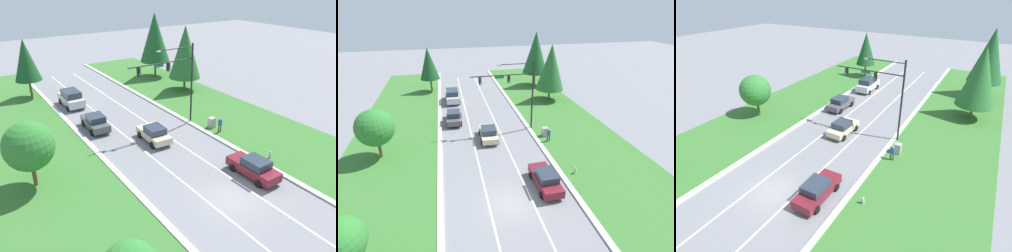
% 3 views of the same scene
% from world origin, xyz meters
% --- Properties ---
extents(ground_plane, '(160.00, 160.00, 0.00)m').
position_xyz_m(ground_plane, '(0.00, 0.00, 0.00)').
color(ground_plane, slate).
extents(curb_strip_right, '(0.50, 90.00, 0.15)m').
position_xyz_m(curb_strip_right, '(5.65, 0.00, 0.07)').
color(curb_strip_right, beige).
rests_on(curb_strip_right, ground_plane).
extents(curb_strip_left, '(0.50, 90.00, 0.15)m').
position_xyz_m(curb_strip_left, '(-5.65, 0.00, 0.07)').
color(curb_strip_left, beige).
rests_on(curb_strip_left, ground_plane).
extents(grass_verge_right, '(10.00, 90.00, 0.08)m').
position_xyz_m(grass_verge_right, '(10.90, 0.00, 0.04)').
color(grass_verge_right, '#38702D').
rests_on(grass_verge_right, ground_plane).
extents(lane_stripe_inner_left, '(0.14, 81.00, 0.01)m').
position_xyz_m(lane_stripe_inner_left, '(-1.80, 0.00, 0.00)').
color(lane_stripe_inner_left, white).
rests_on(lane_stripe_inner_left, ground_plane).
extents(lane_stripe_inner_right, '(0.14, 81.00, 0.01)m').
position_xyz_m(lane_stripe_inner_right, '(1.80, 0.00, 0.00)').
color(lane_stripe_inner_right, white).
rests_on(lane_stripe_inner_right, ground_plane).
extents(traffic_signal_mast, '(7.66, 0.41, 8.82)m').
position_xyz_m(traffic_signal_mast, '(3.94, 13.03, 5.81)').
color(traffic_signal_mast, black).
rests_on(traffic_signal_mast, ground_plane).
extents(graphite_sedan, '(2.20, 4.66, 1.70)m').
position_xyz_m(graphite_sedan, '(-3.68, 17.13, 0.85)').
color(graphite_sedan, '#4C4C51').
rests_on(graphite_sedan, ground_plane).
extents(burgundy_sedan, '(1.98, 4.58, 1.66)m').
position_xyz_m(burgundy_sedan, '(3.52, 1.34, 0.82)').
color(burgundy_sedan, maroon).
rests_on(burgundy_sedan, ground_plane).
extents(champagne_sedan, '(2.21, 4.36, 1.60)m').
position_xyz_m(champagne_sedan, '(0.09, 11.27, 0.80)').
color(champagne_sedan, beige).
rests_on(champagne_sedan, ground_plane).
extents(silver_suv, '(2.26, 4.86, 2.06)m').
position_xyz_m(silver_suv, '(-3.48, 25.41, 1.06)').
color(silver_suv, silver).
rests_on(silver_suv, ground_plane).
extents(utility_cabinet, '(0.70, 0.60, 1.16)m').
position_xyz_m(utility_cabinet, '(6.91, 10.47, 0.58)').
color(utility_cabinet, '#9E9E99').
rests_on(utility_cabinet, ground_plane).
extents(pedestrian, '(0.40, 0.25, 1.69)m').
position_xyz_m(pedestrian, '(6.83, 9.08, 0.94)').
color(pedestrian, '#42382D').
rests_on(pedestrian, ground_plane).
extents(fire_hydrant, '(0.34, 0.20, 0.70)m').
position_xyz_m(fire_hydrant, '(6.98, 2.48, 0.34)').
color(fire_hydrant, '#B7B7BC').
rests_on(fire_hydrant, ground_plane).
extents(conifer_near_right_tree, '(4.50, 4.50, 9.10)m').
position_xyz_m(conifer_near_right_tree, '(12.24, 22.67, 5.50)').
color(conifer_near_right_tree, brown).
rests_on(conifer_near_right_tree, ground_plane).
extents(oak_near_left_tree, '(3.84, 3.84, 5.43)m').
position_xyz_m(oak_near_left_tree, '(-11.69, 9.86, 3.50)').
color(oak_near_left_tree, brown).
rests_on(oak_near_left_tree, ground_plane).
extents(conifer_far_right_tree, '(4.72, 4.72, 10.07)m').
position_xyz_m(conifer_far_right_tree, '(12.54, 31.13, 6.29)').
color(conifer_far_right_tree, brown).
rests_on(conifer_far_right_tree, ground_plane).
extents(conifer_mid_left_tree, '(3.42, 3.42, 7.88)m').
position_xyz_m(conifer_mid_left_tree, '(-6.93, 31.59, 5.14)').
color(conifer_mid_left_tree, brown).
rests_on(conifer_mid_left_tree, ground_plane).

